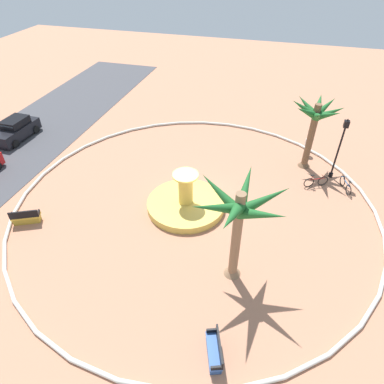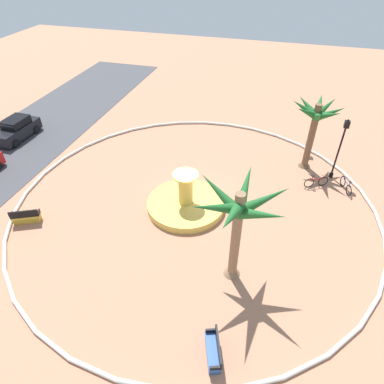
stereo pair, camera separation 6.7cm
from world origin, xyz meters
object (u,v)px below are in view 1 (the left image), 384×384
at_px(palm_tree_near_fountain, 315,118).
at_px(palm_tree_by_curb, 239,214).
at_px(fountain, 186,203).
at_px(lamppost, 340,144).
at_px(bicycle_by_lamppost, 316,181).
at_px(person_cyclist_helmet, 307,144).
at_px(bicycle_red_frame, 346,185).
at_px(bench_west, 214,352).
at_px(parked_car_second, 16,130).
at_px(bench_east, 26,218).

xyz_separation_m(palm_tree_near_fountain, palm_tree_by_curb, (-11.05, 3.26, 0.25)).
relative_size(fountain, lamppost, 1.08).
bearing_deg(palm_tree_near_fountain, fountain, 134.33).
bearing_deg(lamppost, bicycle_by_lamppost, 143.80).
bearing_deg(bicycle_by_lamppost, person_cyclist_helmet, 9.87).
bearing_deg(bicycle_red_frame, palm_tree_by_curb, 146.22).
bearing_deg(palm_tree_by_curb, bench_west, -179.27).
relative_size(bicycle_by_lamppost, parked_car_second, 0.39).
xyz_separation_m(bench_west, parked_car_second, (13.11, 19.48, 0.43)).
xyz_separation_m(palm_tree_by_curb, bench_east, (0.43, 12.26, -3.66)).
height_order(palm_tree_by_curb, bench_east, palm_tree_by_curb).
bearing_deg(person_cyclist_helmet, bench_west, 169.10).
relative_size(bench_east, parked_car_second, 0.41).
distance_m(bicycle_red_frame, bicycle_by_lamppost, 1.88).
distance_m(palm_tree_by_curb, person_cyclist_helmet, 13.48).
xyz_separation_m(palm_tree_near_fountain, lamppost, (-0.93, -1.81, -1.18)).
bearing_deg(lamppost, bicycle_red_frame, -148.02).
height_order(bench_west, person_cyclist_helmet, person_cyclist_helmet).
relative_size(lamppost, parked_car_second, 1.09).
height_order(palm_tree_near_fountain, bench_east, palm_tree_near_fountain).
bearing_deg(bicycle_red_frame, palm_tree_near_fountain, 49.47).
bearing_deg(parked_car_second, person_cyclist_helmet, -80.41).
bearing_deg(bench_east, fountain, -65.86).
height_order(palm_tree_by_curb, bicycle_by_lamppost, palm_tree_by_curb).
bearing_deg(bicycle_by_lamppost, palm_tree_by_curb, 155.21).
distance_m(bench_east, lamppost, 19.98).
relative_size(bicycle_by_lamppost, person_cyclist_helmet, 0.98).
relative_size(palm_tree_near_fountain, bench_west, 2.99).
distance_m(bench_west, lamppost, 15.40).
xyz_separation_m(palm_tree_by_curb, lamppost, (10.13, -5.06, -1.43)).
bearing_deg(lamppost, bench_east, 119.25).
distance_m(palm_tree_near_fountain, bench_west, 16.02).
distance_m(bench_west, bicycle_red_frame, 14.31).
xyz_separation_m(bicycle_red_frame, bicycle_by_lamppost, (-0.11, 1.88, 0.00)).
relative_size(bench_west, bicycle_by_lamppost, 1.07).
xyz_separation_m(palm_tree_by_curb, parked_car_second, (8.84, 19.42, -3.23)).
distance_m(person_cyclist_helmet, parked_car_second, 23.07).
bearing_deg(lamppost, palm_tree_near_fountain, 62.82).
height_order(lamppost, parked_car_second, lamppost).
distance_m(lamppost, bicycle_by_lamppost, 2.82).
distance_m(bench_east, bicycle_by_lamppost, 18.25).
height_order(palm_tree_by_curb, parked_car_second, palm_tree_by_curb).
relative_size(bench_east, person_cyclist_helmet, 1.04).
distance_m(palm_tree_near_fountain, bicycle_red_frame, 4.83).
distance_m(palm_tree_near_fountain, bicycle_by_lamppost, 4.19).
height_order(bench_east, parked_car_second, parked_car_second).
bearing_deg(bicycle_red_frame, bicycle_by_lamppost, 93.41).
bearing_deg(bicycle_by_lamppost, fountain, 119.88).
relative_size(palm_tree_by_curb, bench_east, 3.24).
xyz_separation_m(lamppost, bicycle_red_frame, (-1.32, -0.83, -2.19)).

